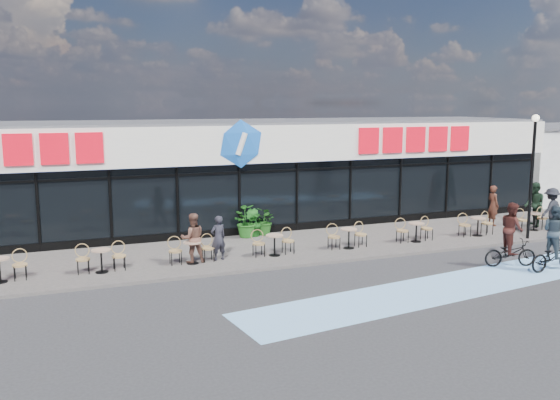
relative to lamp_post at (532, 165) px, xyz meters
name	(u,v)px	position (x,y,z in m)	size (l,w,h in m)	color
ground	(310,286)	(-10.42, -2.30, -3.00)	(120.00, 120.00, 0.00)	#28282B
sidewalk	(260,250)	(-10.42, 2.20, -2.95)	(44.00, 5.00, 0.10)	#5A544F
bike_lane	(453,286)	(-6.42, -3.80, -2.99)	(14.00, 2.20, 0.01)	#7BB5E9
building	(220,172)	(-10.42, 7.63, -0.66)	(30.60, 6.57, 4.75)	black
neighbour_building	(554,160)	(10.08, 8.70, -0.94)	(9.20, 7.20, 4.11)	white
lamp_post	(532,165)	(0.00, 0.00, 0.00)	(0.28, 0.28, 4.85)	black
bistro_set_1	(0,267)	(-18.99, 1.18, -2.44)	(1.54, 0.62, 0.90)	tan
bistro_set_2	(101,258)	(-16.08, 1.18, -2.44)	(1.54, 0.62, 0.90)	tan
bistro_set_3	(192,250)	(-13.18, 1.18, -2.44)	(1.54, 0.62, 0.90)	tan
bistro_set_4	(274,242)	(-10.27, 1.18, -2.44)	(1.54, 0.62, 0.90)	tan
bistro_set_5	(348,236)	(-7.36, 1.18, -2.44)	(1.54, 0.62, 0.90)	tan
bistro_set_6	(415,230)	(-4.45, 1.18, -2.44)	(1.54, 0.62, 0.90)	tan
bistro_set_7	(476,224)	(-1.54, 1.18, -2.44)	(1.54, 0.62, 0.90)	tan
bistro_set_8	(533,219)	(1.37, 1.18, -2.44)	(1.54, 0.62, 0.90)	tan
potted_plant_left	(254,223)	(-9.97, 4.27, -2.35)	(0.61, 0.49, 1.10)	#185317
potted_plant_mid	(265,221)	(-9.46, 4.35, -2.33)	(1.03, 0.89, 1.14)	#1D5418
potted_plant_right	(245,222)	(-10.36, 4.21, -2.28)	(1.12, 0.97, 1.24)	#20611B
patron_left	(218,238)	(-12.26, 1.20, -2.13)	(0.56, 0.37, 1.54)	#222129
patron_right	(193,238)	(-13.13, 1.23, -2.06)	(0.81, 0.63, 1.67)	brown
pedestrian_a	(534,204)	(1.94, 1.73, -1.94)	(0.94, 0.73, 1.92)	black
pedestrian_b	(493,205)	(0.42, 2.53, -2.02)	(0.64, 0.42, 1.76)	#422217
pedestrian_c	(551,209)	(2.00, 0.85, -2.00)	(1.16, 0.67, 1.79)	black
cyclist_a	(554,245)	(-2.41, -3.62, -2.15)	(1.88, 0.87, 2.16)	black
cyclist_b	(511,241)	(-3.33, -2.70, -2.13)	(1.84, 1.06, 2.16)	black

